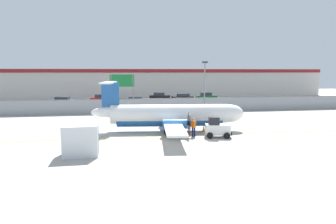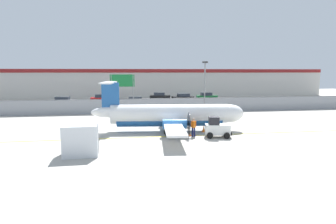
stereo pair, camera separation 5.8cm
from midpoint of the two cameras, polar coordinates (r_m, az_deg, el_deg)
name	(u,v)px [view 1 (the left image)]	position (r m, az deg, el deg)	size (l,w,h in m)	color
ground_plane	(169,136)	(27.54, 0.04, -4.67)	(140.00, 140.00, 0.01)	#ADA89E
perimeter_fence	(150,105)	(43.04, -3.41, 1.29)	(98.00, 0.10, 2.10)	gray
parking_lot_strip	(144,104)	(54.54, -4.65, 1.51)	(98.00, 17.00, 0.12)	#38383A
background_building	(137,83)	(72.71, -5.87, 5.56)	(91.00, 8.10, 6.50)	beige
commuter_airplane	(172,115)	(29.71, 0.78, -0.63)	(15.18, 16.08, 4.92)	white
baggage_tug	(217,128)	(27.42, 9.29, -3.01)	(2.51, 1.77, 1.88)	silver
ground_crew_worker	(194,126)	(27.36, 4.83, -2.75)	(0.55, 0.41, 1.70)	#191E4C
cargo_container	(81,140)	(22.17, -16.32, -5.13)	(2.45, 2.06, 2.20)	silver
traffic_cone_near_left	(204,129)	(29.83, 6.75, -3.16)	(0.36, 0.36, 0.64)	orange
traffic_cone_near_right	(189,132)	(27.81, 4.04, -3.92)	(0.36, 0.36, 0.64)	orange
parked_car_0	(63,101)	(53.92, -19.40, 1.92)	(4.29, 2.20, 1.58)	gray
parked_car_1	(102,99)	(57.48, -12.55, 2.51)	(4.26, 2.12, 1.58)	red
parked_car_2	(136,101)	(50.99, -6.22, 2.01)	(4.24, 2.07, 1.58)	slate
parked_car_3	(160,96)	(61.14, -1.64, 2.99)	(4.39, 2.44, 1.58)	black
parked_car_4	(183,98)	(58.24, 2.77, 2.75)	(4.30, 2.22, 1.58)	black
parked_car_5	(206,97)	(61.27, 7.31, 2.94)	(4.35, 2.33, 1.58)	#19662D
apron_light_pole	(205,84)	(40.57, 6.95, 5.37)	(0.70, 0.30, 7.27)	slate
highway_sign	(122,84)	(44.85, -8.77, 5.35)	(3.60, 0.14, 5.50)	slate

